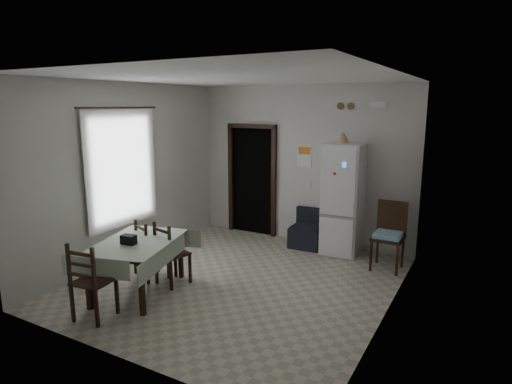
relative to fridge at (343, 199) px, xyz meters
The scene contains 25 objects.
ground 2.34m from the fridge, 115.22° to the right, with size 4.50×4.50×0.00m, color #B3A992.
ceiling 2.89m from the fridge, 115.22° to the right, with size 4.20×4.50×0.02m, color white, non-canonical shape.
wall_back 1.08m from the fridge, 160.60° to the left, with size 4.20×0.02×2.90m, color beige, non-canonical shape.
wall_front 4.31m from the fridge, 102.27° to the right, with size 4.20×0.02×2.90m, color beige, non-canonical shape.
wall_left 3.61m from the fridge, 147.32° to the right, with size 0.02×4.50×2.90m, color beige, non-canonical shape.
wall_right 2.32m from the fridge, 58.32° to the right, with size 0.02×4.50×2.90m, color beige, non-canonical shape.
doorway 2.03m from the fridge, 165.05° to the left, with size 1.06×0.52×2.22m.
window_recess 3.77m from the fridge, 145.15° to the right, with size 0.10×1.20×1.60m, color silver.
curtain 3.69m from the fridge, 144.16° to the right, with size 0.02×1.45×1.85m, color silver.
curtain_rod 3.94m from the fridge, 144.07° to the right, with size 0.02×0.02×1.60m, color black.
calendar 1.13m from the fridge, 160.27° to the left, with size 0.28×0.02×0.40m, color white.
calendar_image 1.19m from the fridge, 160.63° to the left, with size 0.24×0.01×0.14m, color orange.
light_switch 0.83m from the fridge, 157.91° to the left, with size 0.08×0.02×0.12m, color beige.
vent_left 1.61m from the fridge, 124.41° to the left, with size 0.12×0.12×0.03m, color brown.
vent_right 1.59m from the fridge, 95.41° to the left, with size 0.12×0.12×0.03m, color brown.
emergency_light 1.68m from the fridge, 32.41° to the left, with size 0.25×0.07×0.09m, color white.
fridge is the anchor object (origin of this frame).
tan_cone 1.05m from the fridge, 147.93° to the right, with size 0.24×0.24×0.20m, color tan.
navy_seat 0.89m from the fridge, behind, with size 0.57×0.55×0.69m, color black, non-canonical shape.
corner_chair 1.04m from the fridge, 24.45° to the right, with size 0.46×0.46×1.07m, color black, non-canonical shape.
dining_table 3.54m from the fridge, 123.54° to the right, with size 0.93×1.41×0.73m, color #A5B69C, non-canonical shape.
black_bag 3.62m from the fridge, 122.29° to the right, with size 0.19×0.12×0.13m, color black.
dining_chair_far_left 3.26m from the fridge, 130.74° to the right, with size 0.39×0.39×0.90m, color black, non-canonical shape.
dining_chair_far_right 3.03m from the fridge, 124.83° to the right, with size 0.40×0.40×0.92m, color black, non-canonical shape.
dining_chair_near_head 4.18m from the fridge, 116.67° to the right, with size 0.42×0.42×0.97m, color black, non-canonical shape.
Camera 1 is at (3.08, -5.02, 2.54)m, focal length 30.00 mm.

